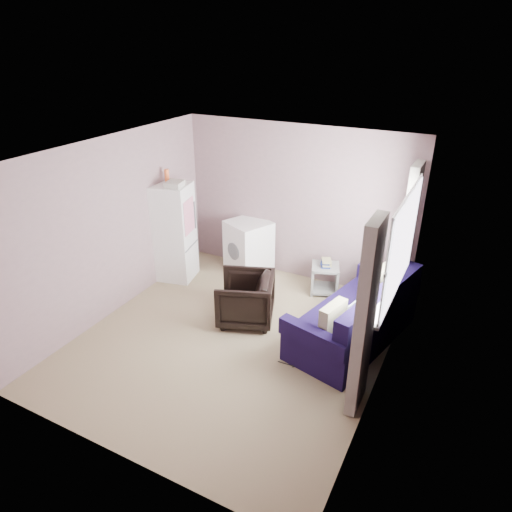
{
  "coord_description": "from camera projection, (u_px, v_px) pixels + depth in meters",
  "views": [
    {
      "loc": [
        2.55,
        -4.28,
        3.68
      ],
      "look_at": [
        0.05,
        0.6,
        1.0
      ],
      "focal_mm": 32.0,
      "sensor_mm": 36.0,
      "label": 1
    }
  ],
  "objects": [
    {
      "name": "sofa",
      "position": [
        357.0,
        320.0,
        5.93
      ],
      "size": [
        1.36,
        2.16,
        0.9
      ],
      "rotation": [
        0.0,
        0.0,
        -0.24
      ],
      "color": "#150B35",
      "rests_on": "ground"
    },
    {
      "name": "washing_machine",
      "position": [
        249.0,
        245.0,
        7.68
      ],
      "size": [
        0.83,
        0.83,
        0.89
      ],
      "rotation": [
        0.0,
        0.0,
        -0.42
      ],
      "color": "white",
      "rests_on": "ground"
    },
    {
      "name": "armchair",
      "position": [
        245.0,
        297.0,
        6.34
      ],
      "size": [
        0.92,
        0.95,
        0.77
      ],
      "primitive_type": "imported",
      "rotation": [
        0.0,
        0.0,
        -1.21
      ],
      "color": "black",
      "rests_on": "ground"
    },
    {
      "name": "side_table",
      "position": [
        325.0,
        277.0,
        7.11
      ],
      "size": [
        0.53,
        0.53,
        0.57
      ],
      "rotation": [
        0.0,
        0.0,
        0.34
      ],
      "color": "gray",
      "rests_on": "ground"
    },
    {
      "name": "room",
      "position": [
        232.0,
        256.0,
        5.53
      ],
      "size": [
        3.84,
        4.24,
        2.54
      ],
      "color": "#9D8966",
      "rests_on": "ground"
    },
    {
      "name": "window_dressing",
      "position": [
        389.0,
        274.0,
        5.42
      ],
      "size": [
        0.17,
        2.62,
        2.18
      ],
      "color": "white",
      "rests_on": "ground"
    },
    {
      "name": "floor_cables",
      "position": [
        297.0,
        365.0,
        5.61
      ],
      "size": [
        0.44,
        0.19,
        0.01
      ],
      "rotation": [
        0.0,
        0.0,
        0.38
      ],
      "color": "black",
      "rests_on": "ground"
    },
    {
      "name": "fridge",
      "position": [
        175.0,
        232.0,
        7.33
      ],
      "size": [
        0.66,
        0.65,
        1.82
      ],
      "rotation": [
        0.0,
        0.0,
        0.22
      ],
      "color": "white",
      "rests_on": "ground"
    }
  ]
}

